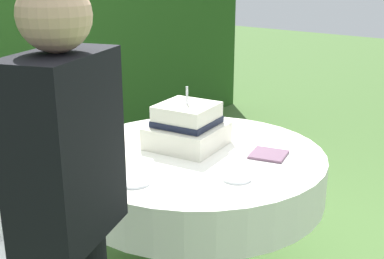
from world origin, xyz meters
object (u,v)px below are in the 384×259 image
Objects in this scene: napkin_stack at (269,154)px; standing_person at (71,211)px; serving_plate_far at (236,178)px; serving_plate_right at (156,125)px; cake_table at (197,174)px; serving_plate_left at (134,182)px; wedding_cake at (187,127)px; serving_plate_near at (101,151)px.

napkin_stack is 1.14m from standing_person.
serving_plate_far is 1.13× the size of serving_plate_right.
serving_plate_left is (-0.44, -0.02, 0.12)m from cake_table.
serving_plate_left is 0.78m from serving_plate_right.
wedding_cake reaches higher than serving_plate_left.
serving_plate_left is (-0.30, 0.30, 0.00)m from serving_plate_far.
serving_plate_left is at bearing 26.48° from standing_person.
standing_person is at bearing -153.52° from serving_plate_left.
serving_plate_right is (0.19, 0.44, 0.12)m from cake_table.
serving_plate_left is at bearing 156.37° from napkin_stack.
serving_plate_left is (-0.49, -0.12, -0.09)m from wedding_cake.
cake_table is 0.36m from napkin_stack.
serving_plate_near is 0.80m from napkin_stack.
serving_plate_near is 0.41m from serving_plate_left.
serving_plate_near is 0.48m from serving_plate_right.
serving_plate_far reaches higher than cake_table.
napkin_stack is (0.18, -0.29, 0.12)m from cake_table.
cake_table is at bearing 16.02° from standing_person.
serving_plate_left is 0.84× the size of napkin_stack.
serving_plate_far is (-0.19, -0.42, -0.09)m from wedding_cake.
serving_plate_right is at bearing 9.62° from serving_plate_near.
wedding_cake is 0.51m from serving_plate_left.
serving_plate_near is at bearing -170.38° from serving_plate_right.
cake_table is 7.64× the size of napkin_stack.
standing_person reaches higher than cake_table.
napkin_stack is (0.32, 0.03, 0.00)m from serving_plate_far.
serving_plate_right is (0.47, 0.08, 0.00)m from serving_plate_near.
serving_plate_far is at bearing -3.49° from standing_person.
serving_plate_near reaches higher than cake_table.
wedding_cake is 2.36× the size of napkin_stack.
serving_plate_near and serving_plate_far have the same top height.
napkin_stack is at bearing -71.11° from wedding_cake.
wedding_cake reaches higher than napkin_stack.
serving_plate_far is (-0.14, -0.32, 0.12)m from cake_table.
serving_plate_right reaches higher than cake_table.
serving_plate_near is 0.76× the size of napkin_stack.
standing_person is (-0.81, 0.05, 0.15)m from serving_plate_far.
serving_plate_far and napkin_stack have the same top height.
standing_person is at bearing -136.55° from serving_plate_near.
cake_table is 10.12× the size of serving_plate_near.
serving_plate_left reaches higher than cake_table.
serving_plate_left is at bearing -112.44° from serving_plate_near.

